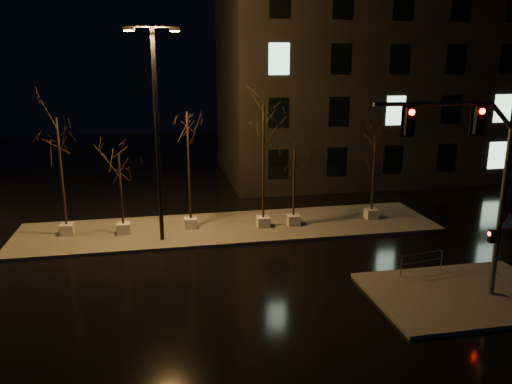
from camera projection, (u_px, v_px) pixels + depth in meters
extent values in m
plane|color=black|center=(252.00, 275.00, 20.82)|extent=(90.00, 90.00, 0.00)
cube|color=#4F4C47|center=(231.00, 228.00, 26.50)|extent=(22.00, 5.00, 0.15)
cube|color=#4F4C47|center=(463.00, 294.00, 18.88)|extent=(7.00, 5.00, 0.15)
cube|color=black|center=(386.00, 77.00, 38.64)|extent=(25.00, 12.00, 15.00)
cube|color=beige|center=(67.00, 229.00, 25.18)|extent=(0.65, 0.65, 0.55)
cylinder|color=black|center=(61.00, 172.00, 24.44)|extent=(0.11, 0.11, 5.35)
cube|color=beige|center=(124.00, 229.00, 25.29)|extent=(0.65, 0.65, 0.55)
cylinder|color=black|center=(121.00, 189.00, 24.76)|extent=(0.11, 0.11, 3.61)
cube|color=beige|center=(191.00, 223.00, 26.15)|extent=(0.65, 0.65, 0.55)
cylinder|color=black|center=(189.00, 166.00, 25.39)|extent=(0.11, 0.11, 5.52)
cube|color=beige|center=(263.00, 222.00, 26.35)|extent=(0.65, 0.65, 0.55)
cylinder|color=black|center=(263.00, 162.00, 25.55)|extent=(0.11, 0.11, 5.84)
cube|color=beige|center=(293.00, 220.00, 26.67)|extent=(0.65, 0.65, 0.55)
cylinder|color=black|center=(294.00, 182.00, 26.15)|extent=(0.11, 0.11, 3.57)
cube|color=beige|center=(371.00, 214.00, 27.76)|extent=(0.65, 0.65, 0.55)
cylinder|color=black|center=(374.00, 173.00, 27.18)|extent=(0.11, 0.11, 4.06)
cylinder|color=#56595D|center=(501.00, 214.00, 18.01)|extent=(0.19, 0.19, 6.23)
cylinder|color=#56595D|center=(433.00, 104.00, 16.64)|extent=(4.15, 0.41, 0.15)
cube|color=black|center=(479.00, 120.00, 17.00)|extent=(0.33, 0.25, 0.93)
cube|color=black|center=(410.00, 121.00, 16.68)|extent=(0.33, 0.25, 0.93)
cube|color=black|center=(492.00, 236.00, 18.19)|extent=(0.24, 0.20, 0.47)
cone|color=red|center=(508.00, 223.00, 18.08)|extent=(1.08, 0.10, 1.08)
cylinder|color=black|center=(157.00, 139.00, 23.29)|extent=(0.20, 0.20, 9.98)
cylinder|color=black|center=(152.00, 26.00, 22.03)|extent=(2.20, 0.17, 0.10)
cube|color=gold|center=(129.00, 30.00, 21.91)|extent=(0.51, 0.30, 0.20)
cube|color=gold|center=(175.00, 30.00, 22.22)|extent=(0.51, 0.30, 0.20)
cylinder|color=#56595D|center=(401.00, 267.00, 20.19)|extent=(0.05, 0.05, 0.82)
cylinder|color=#56595D|center=(441.00, 260.00, 20.88)|extent=(0.05, 0.05, 0.82)
cylinder|color=#56595D|center=(423.00, 253.00, 20.42)|extent=(1.99, 0.38, 0.04)
cylinder|color=#56595D|center=(422.00, 261.00, 20.51)|extent=(1.99, 0.38, 0.04)
cylinder|color=#56595D|center=(494.00, 283.00, 18.61)|extent=(0.05, 0.05, 0.92)
cylinder|color=#56595D|center=(508.00, 282.00, 17.49)|extent=(0.53, 1.99, 0.04)
cylinder|color=#56595D|center=(506.00, 293.00, 17.60)|extent=(0.53, 1.99, 0.04)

